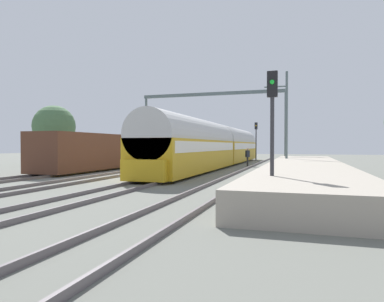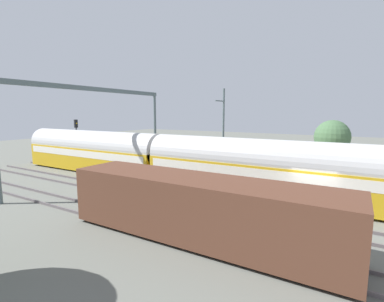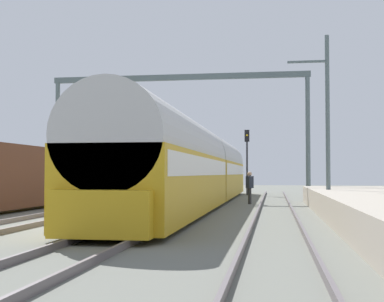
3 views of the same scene
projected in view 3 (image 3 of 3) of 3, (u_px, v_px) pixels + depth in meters
The scene contains 9 objects.
ground at pixel (81, 226), 16.83m from camera, with size 120.00×120.00×0.00m, color slate.
track_west at pixel (21, 223), 17.13m from camera, with size 1.52×60.00×0.16m.
track_east at pixel (144, 225), 16.53m from camera, with size 1.52×60.00×0.16m.
track_far_east at pixel (276, 226), 15.94m from camera, with size 1.52×60.00×0.16m.
passenger_train at pixel (199, 167), 28.59m from camera, with size 2.93×32.85×3.82m.
person_crossing at pixel (250, 185), 28.97m from camera, with size 0.42×0.47×1.73m.
railway_signal_far at pixel (247, 153), 41.24m from camera, with size 0.36×0.30×4.95m.
catenary_gantry at pixel (178, 106), 34.08m from camera, with size 16.33×0.28×7.86m.
catenary_pole_east_mid at pixel (327, 119), 24.85m from camera, with size 1.90×0.20×8.00m.
Camera 3 is at (5.91, -16.21, 1.64)m, focal length 50.83 mm.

